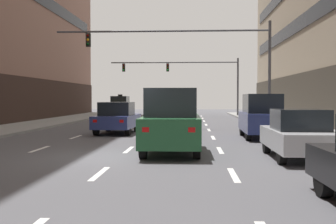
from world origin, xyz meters
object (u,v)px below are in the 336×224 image
Objects in this scene: car_driving_2 at (117,118)px; car_parked_1 at (298,134)px; taxi_driving_1 at (120,107)px; pedestrian_0 at (275,110)px; car_parked_2 at (262,116)px; traffic_signal_0 at (198,51)px; traffic_signal_1 at (190,73)px; car_driving_0 at (172,121)px.

car_driving_2 is 11.86m from car_parked_1.
pedestrian_0 is at bearing -49.61° from taxi_driving_1.
car_parked_2 is 0.33× the size of traffic_signal_0.
traffic_signal_1 is (-0.63, 18.03, -0.23)m from traffic_signal_0.
car_driving_2 is 1.05× the size of car_parked_2.
traffic_signal_0 is (-2.93, 13.07, 4.04)m from car_parked_1.
taxi_driving_1 is 31.51m from car_parked_1.
pedestrian_0 is at bearing 81.84° from car_parked_1.
car_driving_0 is 1.01× the size of car_driving_2.
car_driving_0 is at bearing -67.82° from car_driving_2.
car_parked_1 is 14.84m from pedestrian_0.
car_parked_2 is 24.65m from traffic_signal_1.
traffic_signal_0 is 18.04m from traffic_signal_1.
car_driving_2 is at bearing -99.88° from traffic_signal_1.
taxi_driving_1 is at bearing 109.73° from car_parked_1.
traffic_signal_0 reaches higher than car_driving_2.
pedestrian_0 is at bearing 65.59° from car_driving_0.
car_driving_2 is 22.44m from traffic_signal_1.
car_parked_2 is 2.60× the size of pedestrian_0.
car_parked_1 is 2.48× the size of pedestrian_0.
car_driving_0 is 1.11× the size of car_parked_1.
car_driving_0 is 29.26m from taxi_driving_1.
pedestrian_0 reaches higher than car_parked_1.
car_driving_2 is 10.89m from pedestrian_0.
car_driving_2 is at bearing -80.87° from taxi_driving_1.
pedestrian_0 is (5.67, -16.41, -3.46)m from traffic_signal_1.
traffic_signal_1 is 17.71m from pedestrian_0.
car_driving_0 is 14.87m from pedestrian_0.
car_parked_2 reaches higher than pedestrian_0.
traffic_signal_1 is at bearing 80.12° from car_driving_2.
car_driving_2 is 1.10× the size of car_parked_1.
taxi_driving_1 is at bearing 130.39° from pedestrian_0.
car_driving_0 is 1.06× the size of car_parked_2.
traffic_signal_0 is 7.95× the size of pedestrian_0.
taxi_driving_1 is at bearing -168.49° from traffic_signal_1.
taxi_driving_1 is 25.06m from car_parked_2.
taxi_driving_1 reaches higher than car_driving_0.
car_parked_2 is at bearing -17.59° from car_driving_2.
traffic_signal_0 is at bearing 102.64° from car_parked_1.
taxi_driving_1 is 8.03m from traffic_signal_1.
traffic_signal_0 reaches higher than pedestrian_0.
car_driving_0 reaches higher than car_driving_2.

